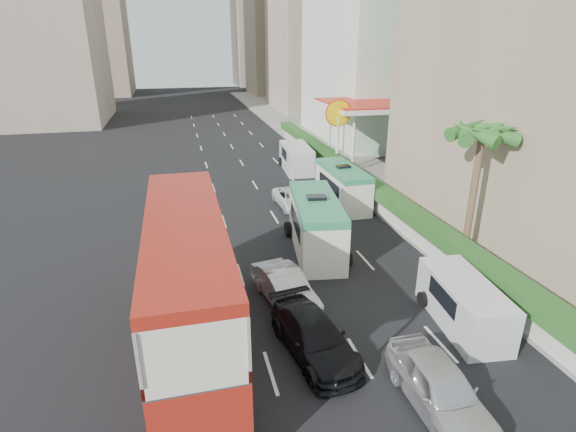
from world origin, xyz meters
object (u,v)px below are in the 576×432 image
object	(u,v)px
car_silver_lane_a	(285,302)
van_asset	(293,207)
minibus_far	(342,186)
shell_station	(362,134)
panel_van_near	(463,303)
double_decker_bus	(189,287)
minibus_near	(316,225)
car_silver_lane_b	(437,407)
car_black	(314,352)
panel_van_far	(296,158)
palm_tree	(473,196)

from	to	relation	value
car_silver_lane_a	van_asset	size ratio (longest dim) A/B	1.03
minibus_far	shell_station	bearing A→B (deg)	60.70
car_silver_lane_a	panel_van_near	distance (m)	7.16
shell_station	double_decker_bus	bearing A→B (deg)	-124.82
car_silver_lane_a	minibus_near	distance (m)	5.62
double_decker_bus	panel_van_near	world-z (taller)	double_decker_bus
car_silver_lane_b	car_black	xyz separation A→B (m)	(-2.88, 3.38, 0.00)
minibus_near	panel_van_near	bearing A→B (deg)	-56.90
panel_van_near	double_decker_bus	bearing A→B (deg)	-179.31
minibus_near	panel_van_far	xyz separation A→B (m)	(3.14, 15.65, -0.38)
minibus_far	shell_station	size ratio (longest dim) A/B	0.73
car_silver_lane_b	double_decker_bus	bearing A→B (deg)	146.18
car_silver_lane_a	panel_van_near	world-z (taller)	panel_van_near
car_silver_lane_a	car_black	distance (m)	3.47
panel_van_near	minibus_near	bearing A→B (deg)	120.95
panel_van_near	van_asset	bearing A→B (deg)	108.28
double_decker_bus	panel_van_far	size ratio (longest dim) A/B	2.07
van_asset	panel_van_near	bearing A→B (deg)	-81.79
minibus_far	shell_station	world-z (taller)	shell_station
car_black	shell_station	xyz separation A→B (m)	(11.88, 24.33, 2.75)
car_silver_lane_b	shell_station	world-z (taller)	shell_station
double_decker_bus	car_black	size ratio (longest dim) A/B	2.32
car_silver_lane_a	car_black	xyz separation A→B (m)	(0.21, -3.47, 0.00)
panel_van_near	palm_tree	size ratio (longest dim) A/B	0.72
minibus_near	panel_van_far	distance (m)	15.97
double_decker_bus	panel_van_far	world-z (taller)	double_decker_bus
shell_station	minibus_far	bearing A→B (deg)	-118.95
panel_van_near	palm_tree	world-z (taller)	palm_tree
minibus_far	panel_van_near	distance (m)	14.24
car_black	minibus_near	size ratio (longest dim) A/B	0.73
van_asset	panel_van_far	world-z (taller)	panel_van_far
car_black	panel_van_far	distance (m)	24.47
car_silver_lane_b	palm_tree	world-z (taller)	palm_tree
car_silver_lane_b	panel_van_far	xyz separation A→B (m)	(2.83, 27.15, 1.06)
panel_van_far	double_decker_bus	bearing A→B (deg)	-109.54
van_asset	minibus_far	bearing A→B (deg)	-9.63
double_decker_bus	car_silver_lane_b	world-z (taller)	double_decker_bus
van_asset	panel_van_near	world-z (taller)	panel_van_near
car_black	panel_van_near	xyz separation A→B (m)	(6.15, 0.29, 0.92)
car_black	shell_station	size ratio (longest dim) A/B	0.59
car_black	panel_van_near	distance (m)	6.22
car_silver_lane_a	shell_station	xyz separation A→B (m)	(12.09, 20.87, 2.75)
panel_van_far	shell_station	xyz separation A→B (m)	(6.16, 0.56, 1.69)
palm_tree	van_asset	bearing A→B (deg)	124.58
car_black	minibus_near	bearing A→B (deg)	63.45
panel_van_near	car_black	bearing A→B (deg)	-170.80
panel_van_far	van_asset	bearing A→B (deg)	-102.32
minibus_near	panel_van_far	world-z (taller)	minibus_near
shell_station	panel_van_far	bearing A→B (deg)	-174.82
minibus_near	palm_tree	size ratio (longest dim) A/B	1.01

